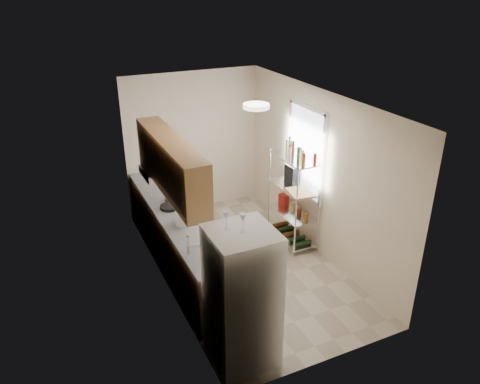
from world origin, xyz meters
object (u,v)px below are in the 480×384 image
object	(u,v)px
refrigerator	(242,298)
frying_pan_large	(169,207)
espresso_machine	(292,173)
rice_cooker	(184,218)
cutting_board	(300,193)

from	to	relation	value
refrigerator	frying_pan_large	bearing A→B (deg)	92.49
espresso_machine	frying_pan_large	bearing A→B (deg)	170.58
frying_pan_large	espresso_machine	size ratio (longest dim) A/B	1.03
rice_cooker	cutting_board	distance (m)	1.89
rice_cooker	espresso_machine	size ratio (longest dim) A/B	0.88
refrigerator	cutting_board	bearing A→B (deg)	43.90
refrigerator	espresso_machine	size ratio (longest dim) A/B	6.18
refrigerator	rice_cooker	bearing A→B (deg)	91.91
rice_cooker	cutting_board	xyz separation A→B (m)	(1.88, -0.03, 0.03)
refrigerator	espresso_machine	bearing A→B (deg)	48.86
refrigerator	espresso_machine	distance (m)	3.02
rice_cooker	espresso_machine	world-z (taller)	espresso_machine
frying_pan_large	cutting_board	world-z (taller)	cutting_board
refrigerator	frying_pan_large	size ratio (longest dim) A/B	6.02
rice_cooker	cutting_board	size ratio (longest dim) A/B	0.54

